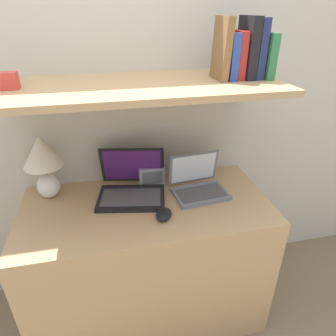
# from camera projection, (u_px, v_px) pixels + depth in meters

# --- Properties ---
(wall_back) EXTENTS (6.00, 0.05, 2.40)m
(wall_back) POSITION_uv_depth(u_px,v_px,m) (133.00, 99.00, 1.58)
(wall_back) COLOR beige
(wall_back) RESTS_ON ground_plane
(desk) EXTENTS (1.22, 0.59, 0.77)m
(desk) POSITION_uv_depth(u_px,v_px,m) (149.00, 261.00, 1.66)
(desk) COLOR tan
(desk) RESTS_ON ground_plane
(back_riser) EXTENTS (1.22, 0.04, 1.32)m
(back_riser) POSITION_uv_depth(u_px,v_px,m) (139.00, 190.00, 1.80)
(back_riser) COLOR beige
(back_riser) RESTS_ON ground_plane
(shelf) EXTENTS (1.22, 0.53, 0.03)m
(shelf) POSITION_uv_depth(u_px,v_px,m) (139.00, 86.00, 1.27)
(shelf) COLOR tan
(shelf) RESTS_ON back_riser
(table_lamp) EXTENTS (0.19, 0.19, 0.33)m
(table_lamp) POSITION_uv_depth(u_px,v_px,m) (43.00, 160.00, 1.44)
(table_lamp) COLOR white
(table_lamp) RESTS_ON desk
(laptop_large) EXTENTS (0.38, 0.34, 0.23)m
(laptop_large) POSITION_uv_depth(u_px,v_px,m) (132.00, 187.00, 1.53)
(laptop_large) COLOR black
(laptop_large) RESTS_ON desk
(laptop_small) EXTENTS (0.29, 0.24, 0.20)m
(laptop_small) POSITION_uv_depth(u_px,v_px,m) (198.00, 185.00, 1.56)
(laptop_small) COLOR slate
(laptop_small) RESTS_ON desk
(computer_mouse) EXTENTS (0.11, 0.12, 0.04)m
(computer_mouse) POSITION_uv_depth(u_px,v_px,m) (164.00, 214.00, 1.38)
(computer_mouse) COLOR black
(computer_mouse) RESTS_ON desk
(router_box) EXTENTS (0.14, 0.08, 0.10)m
(router_box) POSITION_uv_depth(u_px,v_px,m) (151.00, 174.00, 1.64)
(router_box) COLOR gray
(router_box) RESTS_ON desk
(book_green) EXTENTS (0.04, 0.17, 0.19)m
(book_green) POSITION_uv_depth(u_px,v_px,m) (264.00, 55.00, 1.33)
(book_green) COLOR #2D7042
(book_green) RESTS_ON shelf
(book_navy) EXTENTS (0.03, 0.14, 0.25)m
(book_navy) POSITION_uv_depth(u_px,v_px,m) (256.00, 48.00, 1.30)
(book_navy) COLOR navy
(book_navy) RESTS_ON shelf
(book_black) EXTENTS (0.04, 0.15, 0.25)m
(book_black) POSITION_uv_depth(u_px,v_px,m) (248.00, 48.00, 1.29)
(book_black) COLOR black
(book_black) RESTS_ON shelf
(book_red) EXTENTS (0.03, 0.12, 0.20)m
(book_red) POSITION_uv_depth(u_px,v_px,m) (238.00, 55.00, 1.30)
(book_red) COLOR #A82823
(book_red) RESTS_ON shelf
(book_blue) EXTENTS (0.03, 0.14, 0.19)m
(book_blue) POSITION_uv_depth(u_px,v_px,m) (229.00, 56.00, 1.29)
(book_blue) COLOR #284293
(book_blue) RESTS_ON shelf
(book_brown) EXTENTS (0.04, 0.15, 0.25)m
(book_brown) POSITION_uv_depth(u_px,v_px,m) (222.00, 49.00, 1.27)
(book_brown) COLOR brown
(book_brown) RESTS_ON shelf
(shelf_gadget) EXTENTS (0.07, 0.05, 0.06)m
(shelf_gadget) POSITION_uv_depth(u_px,v_px,m) (9.00, 81.00, 1.15)
(shelf_gadget) COLOR #CC3D33
(shelf_gadget) RESTS_ON shelf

